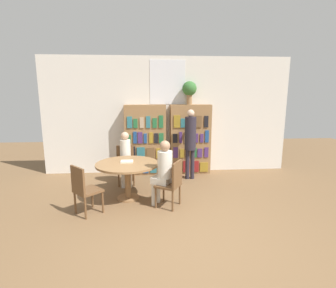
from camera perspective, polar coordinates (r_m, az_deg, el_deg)
name	(u,v)px	position (r m, az deg, el deg)	size (l,w,h in m)	color
ground_plane	(185,239)	(4.06, 3.72, -20.00)	(16.00, 16.00, 0.00)	brown
wall_back	(167,115)	(6.89, -0.12, 6.24)	(6.40, 0.07, 3.00)	silver
bookshelf_left	(146,140)	(6.75, -4.91, 0.86)	(1.04, 0.34, 1.79)	olive
bookshelf_right	(190,139)	(6.84, 4.85, 1.00)	(1.04, 0.34, 1.79)	olive
flower_vase	(189,89)	(6.73, 4.69, 11.74)	(0.36, 0.36, 0.58)	#997047
reading_table	(127,169)	(5.24, -8.82, -5.35)	(1.24, 1.24, 0.74)	olive
chair_near_camera	(84,188)	(4.78, -17.84, -9.07)	(0.57, 0.57, 0.88)	brown
chair_left_side	(126,163)	(6.20, -9.24, -4.01)	(0.45, 0.45, 0.88)	brown
chair_far_side	(172,182)	(4.85, 0.83, -8.22)	(0.54, 0.54, 0.88)	brown
seated_reader_left	(126,156)	(5.97, -9.22, -2.62)	(0.28, 0.37, 1.23)	silver
seated_reader_right	(163,169)	(4.85, -1.09, -5.45)	(0.41, 0.39, 1.25)	silver
librarian_standing	(190,138)	(6.32, 4.89, 1.38)	(0.27, 0.54, 1.70)	#28232D
open_book_on_table	(127,161)	(5.27, -8.94, -3.78)	(0.24, 0.18, 0.03)	silver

